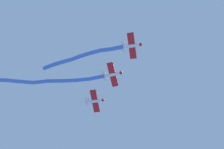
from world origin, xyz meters
TOP-DOWN VIEW (x-y plane):
  - airplane_lead at (-1.58, 2.36)m, footprint 5.89×4.88m
  - smoke_trail_lead at (-6.81, 12.15)m, footprint 8.46×16.88m
  - airplane_left_wing at (0.97, 10.16)m, footprint 6.03×4.73m
  - smoke_trail_left_wing at (-9.11, 22.25)m, footprint 20.05×19.78m
  - airplane_right_wing at (3.53, 17.96)m, footprint 5.90×4.87m

SIDE VIEW (x-z plane):
  - smoke_trail_left_wing at x=-9.11m, z-range 76.74..80.60m
  - airplane_lead at x=-1.58m, z-range 79.26..80.81m
  - smoke_trail_lead at x=-6.81m, z-range 79.25..81.07m
  - airplane_left_wing at x=0.97m, z-range 79.51..81.06m
  - airplane_right_wing at x=3.53m, z-range 79.76..81.31m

